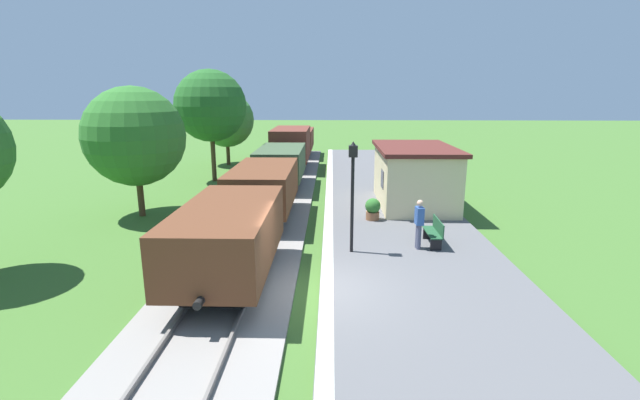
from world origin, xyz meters
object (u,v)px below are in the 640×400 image
(station_hut, at_px, (414,175))
(tree_field_left, at_px, (210,106))
(potted_planter, at_px, (373,209))
(tree_trackside_far, at_px, (135,137))
(person_waiting, at_px, (419,222))
(tree_field_distant, at_px, (226,120))
(bench_near_hut, at_px, (435,232))
(freight_train, at_px, (282,163))
(bench_down_platform, at_px, (394,176))
(lamp_post_near, at_px, (353,177))

(station_hut, xyz_separation_m, tree_field_left, (-11.29, 6.64, 3.01))
(potted_planter, distance_m, tree_trackside_far, 10.78)
(potted_planter, xyz_separation_m, tree_field_left, (-9.13, 9.33, 3.94))
(tree_trackside_far, bearing_deg, person_waiting, -22.11)
(potted_planter, relative_size, tree_field_distant, 0.17)
(bench_near_hut, xyz_separation_m, tree_field_distant, (-11.61, 18.85, 2.73))
(freight_train, height_order, tree_field_left, tree_field_left)
(bench_near_hut, height_order, bench_down_platform, same)
(person_waiting, relative_size, tree_field_left, 0.25)
(freight_train, xyz_separation_m, station_hut, (6.80, -4.80, 0.19))
(tree_trackside_far, relative_size, tree_field_distant, 1.04)
(potted_planter, height_order, tree_field_distant, tree_field_distant)
(station_hut, height_order, tree_field_distant, tree_field_distant)
(bench_near_hut, xyz_separation_m, tree_field_left, (-11.01, 12.39, 3.94))
(person_waiting, bearing_deg, potted_planter, -75.43)
(freight_train, distance_m, station_hut, 8.33)
(freight_train, xyz_separation_m, tree_trackside_far, (-5.68, -6.27, 2.12))
(freight_train, xyz_separation_m, bench_near_hut, (6.52, -10.55, -0.74))
(station_hut, relative_size, potted_planter, 6.33)
(bench_near_hut, height_order, potted_planter, potted_planter)
(station_hut, bearing_deg, bench_near_hut, -92.77)
(freight_train, distance_m, lamp_post_near, 11.97)
(bench_down_platform, distance_m, tree_field_left, 11.85)
(person_waiting, bearing_deg, bench_near_hut, -152.07)
(tree_trackside_far, distance_m, tree_field_left, 8.27)
(station_hut, xyz_separation_m, bench_down_platform, (-0.28, 4.71, -0.93))
(station_hut, distance_m, tree_field_left, 13.44)
(freight_train, height_order, tree_trackside_far, tree_trackside_far)
(bench_near_hut, height_order, tree_field_left, tree_field_left)
(station_hut, height_order, potted_planter, station_hut)
(tree_trackside_far, bearing_deg, bench_near_hut, -19.33)
(lamp_post_near, xyz_separation_m, tree_field_left, (-8.08, 13.18, 1.86))
(potted_planter, height_order, tree_field_left, tree_field_left)
(freight_train, height_order, person_waiting, freight_train)
(tree_field_left, bearing_deg, person_waiting, -51.02)
(bench_down_platform, relative_size, tree_field_left, 0.22)
(lamp_post_near, xyz_separation_m, tree_field_distant, (-8.68, 19.64, 0.65))
(freight_train, relative_size, person_waiting, 19.06)
(tree_trackside_far, bearing_deg, tree_field_distant, 87.68)
(bench_down_platform, relative_size, lamp_post_near, 0.41)
(bench_near_hut, relative_size, tree_trackside_far, 0.26)
(bench_down_platform, distance_m, person_waiting, 10.90)
(potted_planter, height_order, lamp_post_near, lamp_post_near)
(person_waiting, relative_size, potted_planter, 1.87)
(tree_trackside_far, bearing_deg, bench_down_platform, 26.85)
(lamp_post_near, height_order, tree_field_distant, tree_field_distant)
(freight_train, bearing_deg, lamp_post_near, -72.42)
(bench_near_hut, distance_m, person_waiting, 0.90)
(bench_near_hut, bearing_deg, potted_planter, 121.49)
(person_waiting, relative_size, tree_trackside_far, 0.30)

